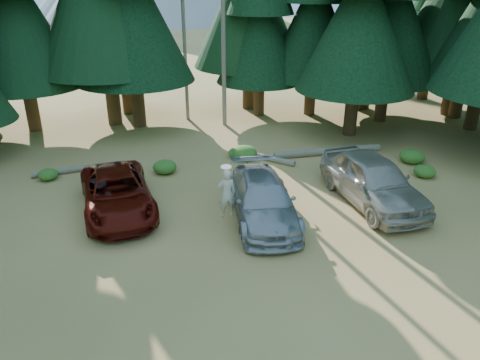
{
  "coord_description": "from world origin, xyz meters",
  "views": [
    {
      "loc": [
        -3.06,
        -11.29,
        8.15
      ],
      "look_at": [
        -0.26,
        3.85,
        1.25
      ],
      "focal_mm": 35.0,
      "sensor_mm": 36.0,
      "label": 1
    }
  ],
  "objects_px": {
    "frisbee_player": "(227,193)",
    "silver_minivan_center": "(263,200)",
    "red_pickup": "(117,193)",
    "log_left": "(77,169)",
    "log_mid": "(263,157)",
    "log_right": "(328,151)",
    "silver_minivan_right": "(373,180)"
  },
  "relations": [
    {
      "from": "red_pickup",
      "to": "frisbee_player",
      "type": "height_order",
      "value": "frisbee_player"
    },
    {
      "from": "silver_minivan_right",
      "to": "log_left",
      "type": "relative_size",
      "value": 1.46
    },
    {
      "from": "log_mid",
      "to": "log_right",
      "type": "relative_size",
      "value": 0.61
    },
    {
      "from": "frisbee_player",
      "to": "log_mid",
      "type": "bearing_deg",
      "value": -119.74
    },
    {
      "from": "log_right",
      "to": "silver_minivan_center",
      "type": "bearing_deg",
      "value": -131.15
    },
    {
      "from": "silver_minivan_right",
      "to": "silver_minivan_center",
      "type": "bearing_deg",
      "value": -178.81
    },
    {
      "from": "log_right",
      "to": "frisbee_player",
      "type": "bearing_deg",
      "value": -137.32
    },
    {
      "from": "frisbee_player",
      "to": "silver_minivan_center",
      "type": "bearing_deg",
      "value": -175.33
    },
    {
      "from": "red_pickup",
      "to": "silver_minivan_center",
      "type": "bearing_deg",
      "value": -25.71
    },
    {
      "from": "red_pickup",
      "to": "frisbee_player",
      "type": "distance_m",
      "value": 4.22
    },
    {
      "from": "red_pickup",
      "to": "log_left",
      "type": "distance_m",
      "value": 4.65
    },
    {
      "from": "silver_minivan_center",
      "to": "frisbee_player",
      "type": "xyz_separation_m",
      "value": [
        -1.34,
        -0.24,
        0.5
      ]
    },
    {
      "from": "red_pickup",
      "to": "frisbee_player",
      "type": "relative_size",
      "value": 2.83
    },
    {
      "from": "red_pickup",
      "to": "log_mid",
      "type": "height_order",
      "value": "red_pickup"
    },
    {
      "from": "red_pickup",
      "to": "log_left",
      "type": "xyz_separation_m",
      "value": [
        -2.03,
        4.14,
        -0.59
      ]
    },
    {
      "from": "red_pickup",
      "to": "silver_minivan_center",
      "type": "height_order",
      "value": "silver_minivan_center"
    },
    {
      "from": "log_mid",
      "to": "log_right",
      "type": "xyz_separation_m",
      "value": [
        3.22,
        0.08,
        0.04
      ]
    },
    {
      "from": "red_pickup",
      "to": "frisbee_player",
      "type": "bearing_deg",
      "value": -34.19
    },
    {
      "from": "log_left",
      "to": "silver_minivan_center",
      "type": "bearing_deg",
      "value": -50.36
    },
    {
      "from": "log_left",
      "to": "frisbee_player",
      "type": "bearing_deg",
      "value": -57.4
    },
    {
      "from": "frisbee_player",
      "to": "log_mid",
      "type": "height_order",
      "value": "frisbee_player"
    },
    {
      "from": "frisbee_player",
      "to": "red_pickup",
      "type": "bearing_deg",
      "value": -30.81
    },
    {
      "from": "red_pickup",
      "to": "log_left",
      "type": "height_order",
      "value": "red_pickup"
    },
    {
      "from": "frisbee_player",
      "to": "log_right",
      "type": "distance_m",
      "value": 8.44
    },
    {
      "from": "red_pickup",
      "to": "frisbee_player",
      "type": "xyz_separation_m",
      "value": [
        3.78,
        -1.8,
        0.52
      ]
    },
    {
      "from": "silver_minivan_center",
      "to": "log_left",
      "type": "xyz_separation_m",
      "value": [
        -7.15,
        5.7,
        -0.61
      ]
    },
    {
      "from": "silver_minivan_center",
      "to": "silver_minivan_right",
      "type": "relative_size",
      "value": 0.94
    },
    {
      "from": "silver_minivan_right",
      "to": "log_right",
      "type": "relative_size",
      "value": 1.01
    },
    {
      "from": "frisbee_player",
      "to": "log_left",
      "type": "relative_size",
      "value": 0.5
    },
    {
      "from": "silver_minivan_right",
      "to": "log_mid",
      "type": "distance_m",
      "value": 5.99
    },
    {
      "from": "silver_minivan_right",
      "to": "log_mid",
      "type": "xyz_separation_m",
      "value": [
        -3.06,
        5.08,
        -0.8
      ]
    },
    {
      "from": "silver_minivan_center",
      "to": "log_left",
      "type": "relative_size",
      "value": 1.37
    }
  ]
}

